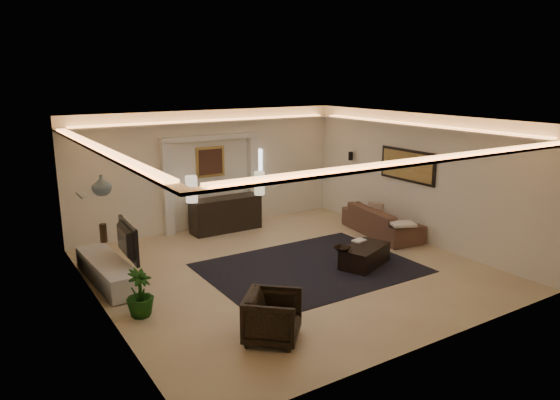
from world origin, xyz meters
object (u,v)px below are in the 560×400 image
sofa (381,221)px  armchair (273,317)px  console (226,215)px  coffee_table (365,256)px

sofa → armchair: (-4.85, -2.93, 0.03)m
sofa → armchair: 5.67m
sofa → console: bearing=61.7°
coffee_table → sofa: bearing=16.7°
sofa → armchair: bearing=129.6°
console → coffee_table: 3.85m
sofa → coffee_table: size_ratio=2.03×
console → armchair: console is taller
sofa → armchair: armchair is taller
armchair → sofa: bearing=-16.6°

